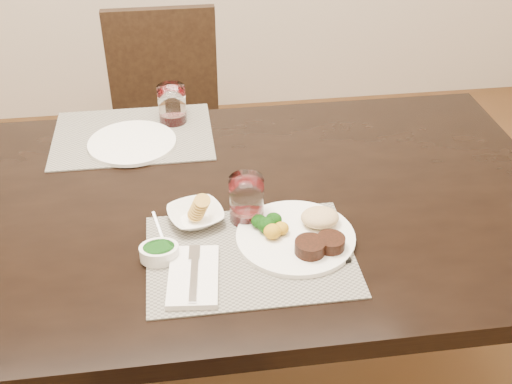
{
  "coord_description": "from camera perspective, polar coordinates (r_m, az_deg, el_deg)",
  "views": [
    {
      "loc": [
        0.04,
        -1.31,
        1.68
      ],
      "look_at": [
        0.21,
        -0.07,
        0.82
      ],
      "focal_mm": 45.0,
      "sensor_mm": 36.0,
      "label": 1
    }
  ],
  "objects": [
    {
      "name": "dinner_plate",
      "position": [
        1.47,
        4.06,
        -3.76
      ],
      "size": [
        0.27,
        0.27,
        0.05
      ],
      "rotation": [
        0.0,
        0.0,
        0.05
      ],
      "color": "white",
      "rests_on": "placemat_near"
    },
    {
      "name": "far_plate",
      "position": [
        1.86,
        -10.96,
        4.32
      ],
      "size": [
        0.25,
        0.25,
        0.01
      ],
      "primitive_type": "cylinder",
      "color": "white",
      "rests_on": "placemat_far"
    },
    {
      "name": "placemat_near",
      "position": [
        1.44,
        -0.51,
        -5.64
      ],
      "size": [
        0.46,
        0.34,
        0.0
      ],
      "primitive_type": "cube",
      "color": "gray",
      "rests_on": "dining_table"
    },
    {
      "name": "sauce_ramekin",
      "position": [
        1.43,
        -8.6,
        -5.28
      ],
      "size": [
        0.09,
        0.13,
        0.07
      ],
      "rotation": [
        0.0,
        0.0,
        0.32
      ],
      "color": "white",
      "rests_on": "placemat_near"
    },
    {
      "name": "steak_knife",
      "position": [
        1.47,
        7.21,
        -4.54
      ],
      "size": [
        0.04,
        0.21,
        0.01
      ],
      "rotation": [
        0.0,
        0.0,
        0.19
      ],
      "color": "white",
      "rests_on": "placemat_near"
    },
    {
      "name": "napkin_fork",
      "position": [
        1.38,
        -5.58,
        -7.44
      ],
      "size": [
        0.12,
        0.2,
        0.02
      ],
      "rotation": [
        0.0,
        0.0,
        -0.1
      ],
      "color": "white",
      "rests_on": "placemat_near"
    },
    {
      "name": "cracker_bowl",
      "position": [
        1.53,
        -5.39,
        -2.07
      ],
      "size": [
        0.16,
        0.16,
        0.06
      ],
      "rotation": [
        0.0,
        0.0,
        0.27
      ],
      "color": "white",
      "rests_on": "placemat_near"
    },
    {
      "name": "chair_far",
      "position": [
        2.53,
        -7.95,
        6.57
      ],
      "size": [
        0.42,
        0.42,
        0.9
      ],
      "color": "black",
      "rests_on": "ground"
    },
    {
      "name": "wine_glass_near",
      "position": [
        1.51,
        -0.85,
        -0.83
      ],
      "size": [
        0.08,
        0.08,
        0.11
      ],
      "rotation": [
        0.0,
        0.0,
        0.27
      ],
      "color": "white",
      "rests_on": "placemat_near"
    },
    {
      "name": "placemat_far",
      "position": [
        1.92,
        -10.87,
        4.97
      ],
      "size": [
        0.46,
        0.34,
        0.0
      ],
      "primitive_type": "cube",
      "color": "gray",
      "rests_on": "dining_table"
    },
    {
      "name": "wine_glass_far",
      "position": [
        1.95,
        -7.46,
        7.59
      ],
      "size": [
        0.08,
        0.08,
        0.11
      ],
      "rotation": [
        0.0,
        0.0,
        0.02
      ],
      "color": "white",
      "rests_on": "placemat_far"
    },
    {
      "name": "dining_table",
      "position": [
        1.65,
        -7.63,
        -3.5
      ],
      "size": [
        2.0,
        1.0,
        0.75
      ],
      "color": "black",
      "rests_on": "ground"
    }
  ]
}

